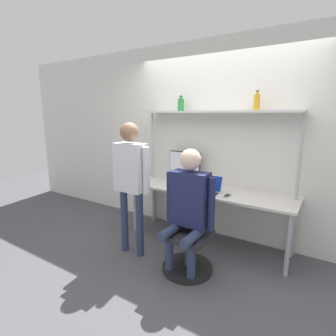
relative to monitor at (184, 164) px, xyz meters
name	(u,v)px	position (x,y,z in m)	size (l,w,h in m)	color
ground_plane	(196,252)	(0.46, -0.52, -1.00)	(12.00, 12.00, 0.00)	#4C4C51
wall_back	(220,141)	(0.46, 0.16, 0.35)	(8.00, 0.06, 2.70)	silver
desk	(208,195)	(0.46, -0.18, -0.33)	(2.20, 0.63, 0.74)	beige
shelf_unit	(216,129)	(0.46, 0.00, 0.51)	(2.09, 0.25, 1.76)	silver
monitor	(184,164)	(0.00, 0.00, 0.00)	(0.49, 0.16, 0.45)	black
laptop	(209,187)	(0.52, -0.28, -0.20)	(0.33, 0.22, 0.22)	silver
cell_phone	(227,196)	(0.77, -0.32, -0.26)	(0.07, 0.15, 0.01)	silver
office_chair	(189,246)	(0.55, -0.87, -0.73)	(0.56, 0.56, 0.90)	black
person_seated	(188,202)	(0.55, -0.92, -0.20)	(0.57, 0.47, 1.37)	#2D3856
person_standing	(131,173)	(-0.21, -0.94, 0.03)	(0.54, 0.22, 1.62)	#2D3856
bottle_amber	(257,102)	(0.96, 0.00, 0.85)	(0.07, 0.07, 0.23)	gold
bottle_green	(181,105)	(-0.07, 0.00, 0.84)	(0.09, 0.09, 0.21)	#2D8C3F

